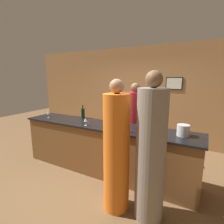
{
  "coord_description": "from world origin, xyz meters",
  "views": [
    {
      "loc": [
        1.75,
        -2.84,
        1.91
      ],
      "look_at": [
        0.14,
        0.1,
        1.25
      ],
      "focal_mm": 28.0,
      "sensor_mm": 36.0,
      "label": 1
    }
  ],
  "objects": [
    {
      "name": "back_wall",
      "position": [
        0.0,
        2.22,
        1.4
      ],
      "size": [
        8.0,
        0.08,
        2.8
      ],
      "color": "#A37547",
      "rests_on": "ground_plane"
    },
    {
      "name": "guest_0",
      "position": [
        1.17,
        -0.73,
        0.93
      ],
      "size": [
        0.39,
        0.39,
        2.0
      ],
      "color": "gray",
      "rests_on": "ground_plane"
    },
    {
      "name": "wine_glass_0",
      "position": [
        -0.27,
        -0.22,
        1.11
      ],
      "size": [
        0.06,
        0.06,
        0.15
      ],
      "color": "silver",
      "rests_on": "bar_counter"
    },
    {
      "name": "ice_bucket",
      "position": [
        1.46,
        0.03,
        1.09
      ],
      "size": [
        0.19,
        0.19,
        0.18
      ],
      "color": "silver",
      "rests_on": "bar_counter"
    },
    {
      "name": "wine_bottle_0",
      "position": [
        0.52,
        -0.25,
        1.11
      ],
      "size": [
        0.07,
        0.07,
        0.28
      ],
      "color": "black",
      "rests_on": "bar_counter"
    },
    {
      "name": "guest_1",
      "position": [
        0.7,
        -0.79,
        0.88
      ],
      "size": [
        0.37,
        0.37,
        1.9
      ],
      "color": "orange",
      "rests_on": "ground_plane"
    },
    {
      "name": "bar_counter",
      "position": [
        0.0,
        0.0,
        0.5
      ],
      "size": [
        3.65,
        0.7,
        1.0
      ],
      "color": "brown",
      "rests_on": "ground_plane"
    },
    {
      "name": "wine_glass_2",
      "position": [
        0.77,
        -0.03,
        1.11
      ],
      "size": [
        0.08,
        0.08,
        0.15
      ],
      "color": "silver",
      "rests_on": "bar_counter"
    },
    {
      "name": "wine_glass_1",
      "position": [
        -1.42,
        -0.11,
        1.12
      ],
      "size": [
        0.06,
        0.06,
        0.17
      ],
      "color": "silver",
      "rests_on": "bar_counter"
    },
    {
      "name": "wine_bottle_1",
      "position": [
        -0.72,
        0.28,
        1.11
      ],
      "size": [
        0.08,
        0.08,
        0.29
      ],
      "color": "black",
      "rests_on": "bar_counter"
    },
    {
      "name": "bartender",
      "position": [
        0.35,
        0.78,
        0.83
      ],
      "size": [
        0.38,
        0.38,
        1.8
      ],
      "rotation": [
        0.0,
        0.0,
        3.14
      ],
      "color": "maroon",
      "rests_on": "ground_plane"
    },
    {
      "name": "ground_plane",
      "position": [
        0.0,
        0.0,
        0.0
      ],
      "size": [
        14.0,
        14.0,
        0.0
      ],
      "primitive_type": "plane",
      "color": "brown"
    }
  ]
}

